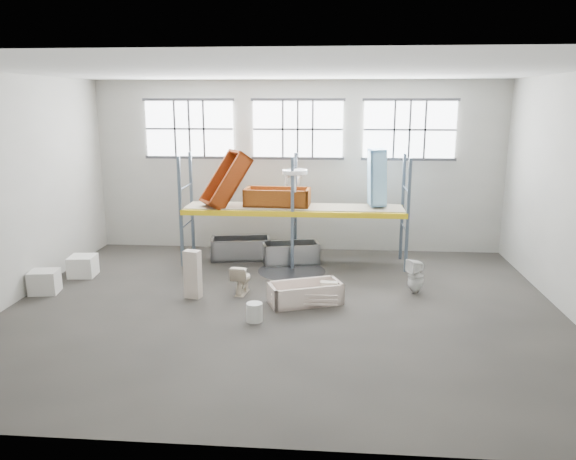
# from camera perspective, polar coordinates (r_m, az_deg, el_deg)

# --- Properties ---
(floor) EXTENTS (12.00, 10.00, 0.10)m
(floor) POSITION_cam_1_polar(r_m,az_deg,el_deg) (12.23, -0.59, -8.24)
(floor) COLOR #44403A
(floor) RESTS_ON ground
(ceiling) EXTENTS (12.00, 10.00, 0.10)m
(ceiling) POSITION_cam_1_polar(r_m,az_deg,el_deg) (11.40, -0.65, 16.36)
(ceiling) COLOR silver
(ceiling) RESTS_ON ground
(wall_back) EXTENTS (12.00, 0.10, 5.00)m
(wall_back) POSITION_cam_1_polar(r_m,az_deg,el_deg) (16.53, 1.02, 6.53)
(wall_back) COLOR #A3A197
(wall_back) RESTS_ON ground
(wall_front) EXTENTS (12.00, 0.10, 5.00)m
(wall_front) POSITION_cam_1_polar(r_m,az_deg,el_deg) (6.66, -4.66, -3.65)
(wall_front) COLOR #B0AFA3
(wall_front) RESTS_ON ground
(wall_left) EXTENTS (0.10, 10.00, 5.00)m
(wall_left) POSITION_cam_1_polar(r_m,az_deg,el_deg) (13.52, -27.13, 3.57)
(wall_left) COLOR #B5B3A7
(wall_left) RESTS_ON ground
(window_left) EXTENTS (2.60, 0.04, 1.60)m
(window_left) POSITION_cam_1_polar(r_m,az_deg,el_deg) (16.84, -10.10, 10.21)
(window_left) COLOR white
(window_left) RESTS_ON wall_back
(window_mid) EXTENTS (2.60, 0.04, 1.60)m
(window_mid) POSITION_cam_1_polar(r_m,az_deg,el_deg) (16.33, 1.01, 10.32)
(window_mid) COLOR white
(window_mid) RESTS_ON wall_back
(window_right) EXTENTS (2.60, 0.04, 1.60)m
(window_right) POSITION_cam_1_polar(r_m,az_deg,el_deg) (16.43, 12.39, 10.04)
(window_right) COLOR white
(window_right) RESTS_ON wall_back
(rack_upright_la) EXTENTS (0.08, 0.08, 3.00)m
(rack_upright_la) POSITION_cam_1_polar(r_m,az_deg,el_deg) (15.09, -10.99, 1.80)
(rack_upright_la) COLOR slate
(rack_upright_la) RESTS_ON floor
(rack_upright_lb) EXTENTS (0.08, 0.08, 3.00)m
(rack_upright_lb) POSITION_cam_1_polar(r_m,az_deg,el_deg) (16.23, -9.86, 2.64)
(rack_upright_lb) COLOR slate
(rack_upright_lb) RESTS_ON floor
(rack_upright_ma) EXTENTS (0.08, 0.08, 3.00)m
(rack_upright_ma) POSITION_cam_1_polar(r_m,az_deg,el_deg) (14.57, 0.45, 1.64)
(rack_upright_ma) COLOR slate
(rack_upright_ma) RESTS_ON floor
(rack_upright_mb) EXTENTS (0.08, 0.08, 3.00)m
(rack_upright_mb) POSITION_cam_1_polar(r_m,az_deg,el_deg) (15.75, 0.78, 2.51)
(rack_upright_mb) COLOR slate
(rack_upright_mb) RESTS_ON floor
(rack_upright_ra) EXTENTS (0.08, 0.08, 3.00)m
(rack_upright_ra) POSITION_cam_1_polar(r_m,az_deg,el_deg) (14.66, 12.23, 1.41)
(rack_upright_ra) COLOR slate
(rack_upright_ra) RESTS_ON floor
(rack_upright_rb) EXTENTS (0.08, 0.08, 3.00)m
(rack_upright_rb) POSITION_cam_1_polar(r_m,az_deg,el_deg) (15.83, 11.69, 2.30)
(rack_upright_rb) COLOR slate
(rack_upright_rb) RESTS_ON floor
(rack_beam_front) EXTENTS (6.00, 0.10, 0.14)m
(rack_beam_front) POSITION_cam_1_polar(r_m,az_deg,el_deg) (14.57, 0.45, 1.64)
(rack_beam_front) COLOR yellow
(rack_beam_front) RESTS_ON floor
(rack_beam_back) EXTENTS (6.00, 0.10, 0.14)m
(rack_beam_back) POSITION_cam_1_polar(r_m,az_deg,el_deg) (15.75, 0.78, 2.51)
(rack_beam_back) COLOR yellow
(rack_beam_back) RESTS_ON floor
(shelf_deck) EXTENTS (5.90, 1.10, 0.03)m
(shelf_deck) POSITION_cam_1_polar(r_m,az_deg,el_deg) (15.14, 0.62, 2.39)
(shelf_deck) COLOR gray
(shelf_deck) RESTS_ON floor
(wet_patch) EXTENTS (1.80, 1.80, 0.00)m
(wet_patch) POSITION_cam_1_polar(r_m,az_deg,el_deg) (14.75, 0.39, -4.23)
(wet_patch) COLOR black
(wet_patch) RESTS_ON floor
(bathtub_beige) EXTENTS (1.75, 1.27, 0.47)m
(bathtub_beige) POSITION_cam_1_polar(r_m,az_deg,el_deg) (12.43, 1.77, -6.50)
(bathtub_beige) COLOR beige
(bathtub_beige) RESTS_ON floor
(cistern_spare) EXTENTS (0.41, 0.23, 0.37)m
(cistern_spare) POSITION_cam_1_polar(r_m,az_deg,el_deg) (12.53, 4.24, -6.14)
(cistern_spare) COLOR beige
(cistern_spare) RESTS_ON bathtub_beige
(sink_in_tub) EXTENTS (0.50, 0.50, 0.16)m
(sink_in_tub) POSITION_cam_1_polar(r_m,az_deg,el_deg) (12.59, 2.37, -6.60)
(sink_in_tub) COLOR beige
(sink_in_tub) RESTS_ON bathtub_beige
(toilet_beige) EXTENTS (0.48, 0.73, 0.70)m
(toilet_beige) POSITION_cam_1_polar(r_m,az_deg,el_deg) (13.05, -4.80, -5.03)
(toilet_beige) COLOR #F1E1C5
(toilet_beige) RESTS_ON floor
(cistern_tall) EXTENTS (0.40, 0.31, 1.11)m
(cistern_tall) POSITION_cam_1_polar(r_m,az_deg,el_deg) (12.85, -9.78, -4.51)
(cistern_tall) COLOR beige
(cistern_tall) RESTS_ON floor
(toilet_white) EXTENTS (0.49, 0.49, 0.81)m
(toilet_white) POSITION_cam_1_polar(r_m,az_deg,el_deg) (13.35, 13.00, -4.65)
(toilet_white) COLOR white
(toilet_white) RESTS_ON floor
(steel_tub_left) EXTENTS (1.76, 1.02, 0.61)m
(steel_tub_left) POSITION_cam_1_polar(r_m,az_deg,el_deg) (15.85, -4.87, -1.90)
(steel_tub_left) COLOR #929399
(steel_tub_left) RESTS_ON floor
(steel_tub_right) EXTENTS (1.67, 1.08, 0.57)m
(steel_tub_right) POSITION_cam_1_polar(r_m,az_deg,el_deg) (15.43, 0.27, -2.35)
(steel_tub_right) COLOR #B1B6BA
(steel_tub_right) RESTS_ON floor
(rust_tub_flat) EXTENTS (1.81, 0.91, 0.50)m
(rust_tub_flat) POSITION_cam_1_polar(r_m,az_deg,el_deg) (15.24, -1.11, 3.37)
(rust_tub_flat) COLOR #95560D
(rust_tub_flat) RESTS_ON shelf_deck
(rust_tub_tilted) EXTENTS (1.54, 1.40, 1.63)m
(rust_tub_tilted) POSITION_cam_1_polar(r_m,az_deg,el_deg) (15.23, -6.40, 5.10)
(rust_tub_tilted) COLOR maroon
(rust_tub_tilted) RESTS_ON shelf_deck
(sink_on_shelf) EXTENTS (0.83, 0.75, 0.60)m
(sink_on_shelf) POSITION_cam_1_polar(r_m,az_deg,el_deg) (14.67, 0.71, 4.08)
(sink_on_shelf) COLOR white
(sink_on_shelf) RESTS_ON rust_tub_flat
(blue_tub_upright) EXTENTS (0.53, 0.74, 1.53)m
(blue_tub_upright) POSITION_cam_1_polar(r_m,az_deg,el_deg) (15.20, 9.13, 5.38)
(blue_tub_upright) COLOR #90CEFA
(blue_tub_upright) RESTS_ON shelf_deck
(bucket) EXTENTS (0.43, 0.43, 0.39)m
(bucket) POSITION_cam_1_polar(r_m,az_deg,el_deg) (11.48, -3.47, -8.44)
(bucket) COLOR beige
(bucket) RESTS_ON floor
(carton_near) EXTENTS (0.71, 0.63, 0.54)m
(carton_near) POSITION_cam_1_polar(r_m,az_deg,el_deg) (14.25, -23.77, -4.89)
(carton_near) COLOR silver
(carton_near) RESTS_ON floor
(carton_far) EXTENTS (0.69, 0.69, 0.53)m
(carton_far) POSITION_cam_1_polar(r_m,az_deg,el_deg) (15.23, -20.35, -3.49)
(carton_far) COLOR white
(carton_far) RESTS_ON floor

